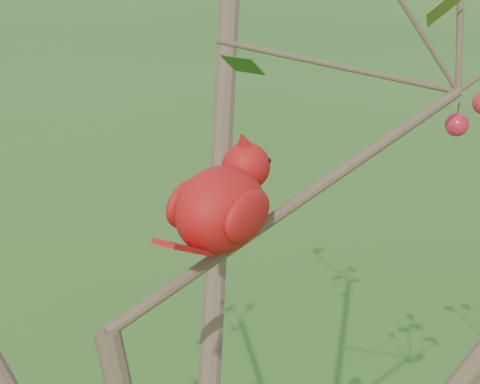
{
  "coord_description": "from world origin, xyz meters",
  "views": [
    {
      "loc": [
        -0.39,
        -0.68,
        2.46
      ],
      "look_at": [
        0.17,
        0.11,
        2.1
      ],
      "focal_mm": 55.0,
      "sensor_mm": 36.0,
      "label": 1
    }
  ],
  "objects": [
    {
      "name": "crabapple_tree",
      "position": [
        0.03,
        -0.02,
        2.12
      ],
      "size": [
        2.35,
        2.05,
        2.95
      ],
      "color": "#3B2D20",
      "rests_on": "ground"
    },
    {
      "name": "cardinal",
      "position": [
        0.13,
        0.09,
        2.09
      ],
      "size": [
        0.24,
        0.16,
        0.17
      ],
      "rotation": [
        0.0,
        0.0,
        0.4
      ],
      "color": "#AA0E11",
      "rests_on": "ground"
    }
  ]
}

